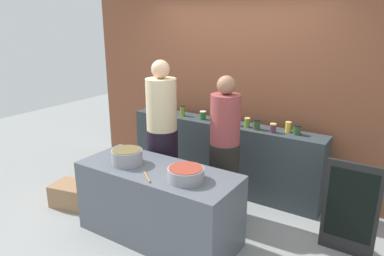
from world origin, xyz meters
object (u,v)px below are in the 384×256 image
object	(u,v)px
cooking_pot_left	(127,157)
cooking_pot_center	(186,174)
preserve_jar_3	(247,122)
cook_with_tongs	(162,143)
chalkboard_sign	(350,209)
wooden_spoon	(147,177)
preserve_jar_6	(288,127)
preserve_jar_0	(182,111)
preserve_jar_2	(231,119)
bread_crate	(72,194)
preserve_jar_4	(257,124)
preserve_jar_7	(297,130)
preserve_jar_5	(273,128)
preserve_jar_1	(203,115)
cook_in_cap	(224,156)

from	to	relation	value
cooking_pot_left	cooking_pot_center	size ratio (longest dim) A/B	0.93
cooking_pot_left	preserve_jar_3	bearing A→B (deg)	63.47
cook_with_tongs	chalkboard_sign	world-z (taller)	cook_with_tongs
cooking_pot_center	wooden_spoon	size ratio (longest dim) A/B	1.46
preserve_jar_6	chalkboard_sign	xyz separation A→B (m)	(0.88, -0.66, -0.51)
preserve_jar_0	cooking_pot_center	world-z (taller)	preserve_jar_0
preserve_jar_2	cooking_pot_center	bearing A→B (deg)	-79.98
preserve_jar_0	preserve_jar_2	distance (m)	0.77
wooden_spoon	chalkboard_sign	size ratio (longest dim) A/B	0.25
cooking_pot_center	bread_crate	bearing A→B (deg)	179.71
preserve_jar_3	bread_crate	xyz separation A→B (m)	(-1.70, -1.42, -0.86)
preserve_jar_2	preserve_jar_4	xyz separation A→B (m)	(0.36, -0.01, -0.01)
preserve_jar_6	bread_crate	distance (m)	2.79
preserve_jar_3	bread_crate	world-z (taller)	preserve_jar_3
preserve_jar_6	preserve_jar_7	bearing A→B (deg)	-17.89
preserve_jar_2	preserve_jar_7	size ratio (longest dim) A/B	1.25
preserve_jar_0	cooking_pot_center	distance (m)	1.78
cook_with_tongs	bread_crate	distance (m)	1.33
preserve_jar_3	preserve_jar_5	world-z (taller)	preserve_jar_3
preserve_jar_2	bread_crate	world-z (taller)	preserve_jar_2
preserve_jar_1	preserve_jar_5	bearing A→B (deg)	-2.50
cooking_pot_left	cooking_pot_center	xyz separation A→B (m)	(0.74, -0.00, -0.02)
preserve_jar_2	preserve_jar_6	world-z (taller)	preserve_jar_2
cook_with_tongs	preserve_jar_1	bearing A→B (deg)	84.41
preserve_jar_2	preserve_jar_1	bearing A→B (deg)	176.77
preserve_jar_5	bread_crate	size ratio (longest dim) A/B	0.24
preserve_jar_2	preserve_jar_4	size ratio (longest dim) A/B	1.15
preserve_jar_4	chalkboard_sign	world-z (taller)	preserve_jar_4
preserve_jar_1	cook_in_cap	world-z (taller)	cook_in_cap
preserve_jar_0	preserve_jar_7	world-z (taller)	preserve_jar_0
cooking_pot_left	cook_with_tongs	distance (m)	0.64
preserve_jar_6	preserve_jar_4	bearing A→B (deg)	-164.16
cooking_pot_left	cook_in_cap	bearing A→B (deg)	47.77
preserve_jar_2	cooking_pot_center	distance (m)	1.44
preserve_jar_6	preserve_jar_0	bearing A→B (deg)	-177.51
cooking_pot_left	wooden_spoon	bearing A→B (deg)	-21.84
preserve_jar_3	preserve_jar_4	distance (m)	0.14
cooking_pot_left	bread_crate	xyz separation A→B (m)	(-0.99, 0.01, -0.72)
wooden_spoon	cook_with_tongs	size ratio (longest dim) A/B	0.13
preserve_jar_5	cooking_pot_center	xyz separation A→B (m)	(-0.32, -1.39, -0.15)
cooking_pot_center	chalkboard_sign	bearing A→B (deg)	32.12
preserve_jar_5	cooking_pot_center	size ratio (longest dim) A/B	0.32
preserve_jar_2	cook_with_tongs	distance (m)	0.95
cooking_pot_left	cooking_pot_center	distance (m)	0.74
preserve_jar_1	cook_in_cap	size ratio (longest dim) A/B	0.07
preserve_jar_7	cook_with_tongs	bearing A→B (deg)	-148.26
wooden_spoon	preserve_jar_1	bearing A→B (deg)	102.16
preserve_jar_1	preserve_jar_5	world-z (taller)	same
preserve_jar_4	preserve_jar_6	size ratio (longest dim) A/B	1.00
preserve_jar_1	preserve_jar_6	bearing A→B (deg)	3.46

